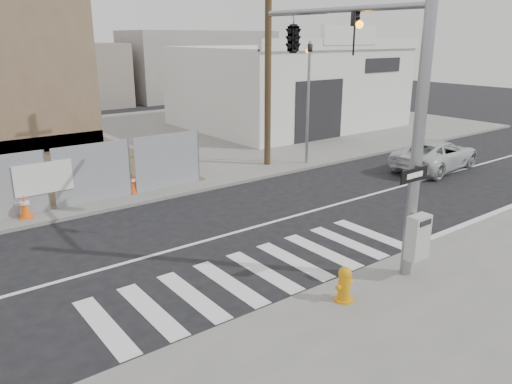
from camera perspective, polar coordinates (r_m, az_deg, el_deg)
ground at (r=14.24m, az=-5.43°, el=-5.47°), size 100.00×100.00×0.00m
sidewalk_far at (r=26.68m, az=-21.66°, el=4.35°), size 50.00×20.00×0.12m
signal_pole at (r=13.10m, az=8.51°, el=14.00°), size 0.96×5.87×7.00m
far_signal_pole at (r=21.78m, az=6.03°, el=11.93°), size 0.16×0.20×5.60m
concrete_wall_right at (r=26.16m, az=-23.60°, el=11.28°), size 5.50×1.30×8.00m
auto_shop at (r=32.05m, az=3.56°, el=12.01°), size 12.00×10.20×5.95m
utility_pole_right at (r=21.38m, az=1.40°, el=16.55°), size 1.60×0.28×10.00m
fire_hydrant at (r=10.88m, az=10.08°, el=-10.31°), size 0.49×0.49×0.78m
suv at (r=22.88m, az=19.85°, el=4.06°), size 4.88×2.68×1.30m
traffic_cone_c at (r=16.97m, az=-24.91°, el=-1.52°), size 0.43×0.43×0.75m
traffic_cone_d at (r=18.43m, az=-13.96°, el=0.99°), size 0.49×0.49×0.73m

